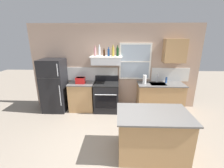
{
  "coord_description": "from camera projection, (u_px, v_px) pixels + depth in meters",
  "views": [
    {
      "loc": [
        0.09,
        -2.66,
        2.3
      ],
      "look_at": [
        -0.05,
        1.2,
        1.1
      ],
      "focal_mm": 24.35,
      "sensor_mm": 36.0,
      "label": 1
    }
  ],
  "objects": [
    {
      "name": "ground_plane",
      "position": [
        112.0,
        150.0,
        3.22
      ],
      "size": [
        16.0,
        16.0,
        0.0
      ],
      "primitive_type": "plane",
      "color": "gray"
    },
    {
      "name": "back_wall",
      "position": [
        116.0,
        67.0,
        4.94
      ],
      "size": [
        5.4,
        0.11,
        2.7
      ],
      "color": "tan",
      "rests_on": "ground_plane"
    },
    {
      "name": "refrigerator",
      "position": [
        54.0,
        85.0,
        4.8
      ],
      "size": [
        0.7,
        0.72,
        1.66
      ],
      "color": "black",
      "rests_on": "ground_plane"
    },
    {
      "name": "counter_left_of_stove",
      "position": [
        82.0,
        96.0,
        4.94
      ],
      "size": [
        0.79,
        0.63,
        0.91
      ],
      "color": "tan",
      "rests_on": "ground_plane"
    },
    {
      "name": "toaster",
      "position": [
        80.0,
        80.0,
        4.72
      ],
      "size": [
        0.3,
        0.2,
        0.19
      ],
      "color": "red",
      "rests_on": "counter_left_of_stove"
    },
    {
      "name": "stove_range",
      "position": [
        107.0,
        97.0,
        4.87
      ],
      "size": [
        0.76,
        0.69,
        1.09
      ],
      "color": "black",
      "rests_on": "ground_plane"
    },
    {
      "name": "range_hood_shelf",
      "position": [
        106.0,
        60.0,
        4.62
      ],
      "size": [
        0.96,
        0.52,
        0.24
      ],
      "color": "silver"
    },
    {
      "name": "bottle_rose_pink",
      "position": [
        95.0,
        52.0,
        4.57
      ],
      "size": [
        0.07,
        0.07,
        0.31
      ],
      "color": "#C67F84",
      "rests_on": "range_hood_shelf"
    },
    {
      "name": "bottle_clear_tall",
      "position": [
        99.0,
        51.0,
        4.58
      ],
      "size": [
        0.06,
        0.06,
        0.34
      ],
      "color": "silver",
      "rests_on": "range_hood_shelf"
    },
    {
      "name": "bottle_brown_stout",
      "position": [
        104.0,
        53.0,
        4.59
      ],
      "size": [
        0.06,
        0.06,
        0.23
      ],
      "color": "#381E0F",
      "rests_on": "range_hood_shelf"
    },
    {
      "name": "bottle_blue_liqueur",
      "position": [
        109.0,
        52.0,
        4.53
      ],
      "size": [
        0.07,
        0.07,
        0.27
      ],
      "color": "#1E478C",
      "rests_on": "range_hood_shelf"
    },
    {
      "name": "bottle_champagne_gold_foil",
      "position": [
        113.0,
        52.0,
        4.49
      ],
      "size": [
        0.08,
        0.08,
        0.33
      ],
      "color": "#B29333",
      "rests_on": "range_hood_shelf"
    },
    {
      "name": "bottle_dark_green_wine",
      "position": [
        118.0,
        52.0,
        4.52
      ],
      "size": [
        0.07,
        0.07,
        0.32
      ],
      "color": "#143819",
      "rests_on": "range_hood_shelf"
    },
    {
      "name": "counter_right_with_sink",
      "position": [
        160.0,
        97.0,
        4.85
      ],
      "size": [
        1.43,
        0.63,
        0.91
      ],
      "color": "tan",
      "rests_on": "ground_plane"
    },
    {
      "name": "sink_faucet",
      "position": [
        157.0,
        77.0,
        4.76
      ],
      "size": [
        0.03,
        0.17,
        0.28
      ],
      "color": "silver",
      "rests_on": "counter_right_with_sink"
    },
    {
      "name": "paper_towel_roll",
      "position": [
        145.0,
        79.0,
        4.69
      ],
      "size": [
        0.11,
        0.11,
        0.27
      ],
      "primitive_type": "cylinder",
      "color": "white",
      "rests_on": "counter_right_with_sink"
    },
    {
      "name": "dish_soap_bottle",
      "position": [
        166.0,
        80.0,
        4.78
      ],
      "size": [
        0.06,
        0.06,
        0.18
      ],
      "primitive_type": "cylinder",
      "color": "blue",
      "rests_on": "counter_right_with_sink"
    },
    {
      "name": "kitchen_island",
      "position": [
        152.0,
        134.0,
        3.03
      ],
      "size": [
        1.4,
        0.9,
        0.91
      ],
      "color": "tan",
      "rests_on": "ground_plane"
    },
    {
      "name": "upper_cabinet_right",
      "position": [
        175.0,
        51.0,
        4.54
      ],
      "size": [
        0.64,
        0.32,
        0.7
      ],
      "color": "tan"
    }
  ]
}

